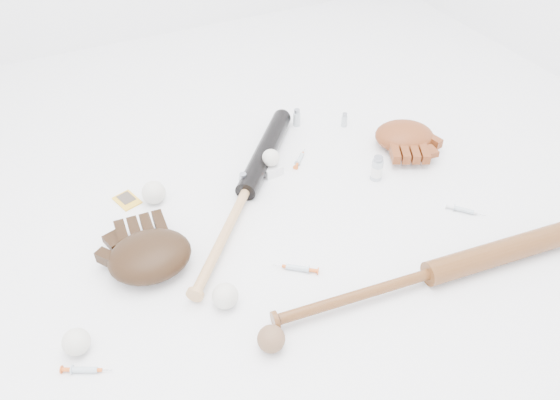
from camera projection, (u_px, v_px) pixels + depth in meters
name	position (u px, v px, depth m)	size (l,w,h in m)	color
bat_dark	(246.00, 191.00, 1.79)	(0.96, 0.07, 0.07)	black
bat_wood	(431.00, 273.00, 1.52)	(0.99, 0.07, 0.07)	brown
glove_dark	(150.00, 256.00, 1.55)	(0.28, 0.28, 0.10)	black
glove_tan	(404.00, 136.00, 2.01)	(0.26, 0.26, 0.09)	brown
trading_card	(127.00, 200.00, 1.80)	(0.06, 0.09, 0.00)	gold
pedestal	(271.00, 169.00, 1.91)	(0.06, 0.06, 0.04)	white
baseball_on_pedestal	(271.00, 158.00, 1.87)	(0.06, 0.06, 0.06)	silver
baseball_left	(76.00, 342.00, 1.35)	(0.07, 0.07, 0.07)	silver
baseball_upper	(154.00, 193.00, 1.78)	(0.08, 0.08, 0.08)	silver
baseball_mid	(225.00, 296.00, 1.46)	(0.07, 0.07, 0.07)	silver
baseball_aged	(271.00, 339.00, 1.36)	(0.07, 0.07, 0.07)	brown
syringe_0	(85.00, 370.00, 1.32)	(0.14, 0.02, 0.02)	#ADBCC6
syringe_1	(297.00, 268.00, 1.57)	(0.15, 0.03, 0.02)	#ADBCC6
syringe_2	(300.00, 159.00, 1.97)	(0.13, 0.02, 0.02)	#ADBCC6
syringe_3	(464.00, 210.00, 1.76)	(0.14, 0.02, 0.02)	#ADBCC6
vial_0	(297.00, 117.00, 2.12)	(0.03, 0.03, 0.07)	#AEB8BE
vial_1	(344.00, 120.00, 2.12)	(0.02, 0.02, 0.06)	#AEB8BE
vial_2	(243.00, 183.00, 1.82)	(0.03, 0.03, 0.07)	#AEB8BE
vial_3	(377.00, 168.00, 1.86)	(0.04, 0.04, 0.09)	#AEB8BE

